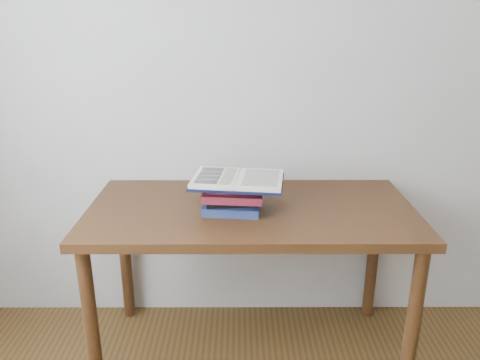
{
  "coord_description": "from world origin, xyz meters",
  "views": [
    {
      "loc": [
        -0.15,
        -0.57,
        1.6
      ],
      "look_at": [
        -0.15,
        1.31,
        0.94
      ],
      "focal_mm": 35.0,
      "sensor_mm": 36.0,
      "label": 1
    }
  ],
  "objects": [
    {
      "name": "desk",
      "position": [
        -0.1,
        1.38,
        0.69
      ],
      "size": [
        1.47,
        0.73,
        0.79
      ],
      "color": "#3F270F",
      "rests_on": "ground"
    },
    {
      "name": "book_stack",
      "position": [
        -0.19,
        1.34,
        0.85
      ],
      "size": [
        0.27,
        0.21,
        0.13
      ],
      "color": "navy",
      "rests_on": "desk"
    },
    {
      "name": "open_book",
      "position": [
        -0.16,
        1.35,
        0.93
      ],
      "size": [
        0.43,
        0.32,
        0.03
      ],
      "rotation": [
        0.0,
        0.0,
        -0.13
      ],
      "color": "black",
      "rests_on": "book_stack"
    }
  ]
}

